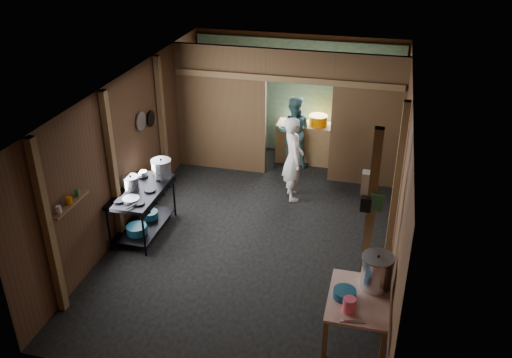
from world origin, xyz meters
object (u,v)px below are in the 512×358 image
(stove_pot_large, at_px, (162,169))
(gas_range, at_px, (143,211))
(stock_pot, at_px, (377,272))
(yellow_tub, at_px, (318,120))
(cook, at_px, (293,159))
(pink_bucket, at_px, (349,305))
(prep_table, at_px, (357,317))

(stove_pot_large, bearing_deg, gas_range, -108.47)
(stock_pot, height_order, yellow_tub, stock_pot)
(stock_pot, distance_m, cook, 3.58)
(pink_bucket, bearing_deg, gas_range, 152.04)
(gas_range, xyz_separation_m, cook, (2.22, 1.82, 0.40))
(cook, bearing_deg, yellow_tub, -29.42)
(stove_pot_large, distance_m, pink_bucket, 4.22)
(stock_pot, relative_size, pink_bucket, 2.55)
(prep_table, relative_size, stock_pot, 2.16)
(prep_table, height_order, yellow_tub, yellow_tub)
(stove_pot_large, bearing_deg, yellow_tub, 52.63)
(stove_pot_large, relative_size, cook, 0.21)
(prep_table, bearing_deg, pink_bucket, -109.51)
(prep_table, height_order, pink_bucket, pink_bucket)
(gas_range, relative_size, prep_table, 1.32)
(gas_range, height_order, prep_table, gas_range)
(gas_range, distance_m, yellow_tub, 4.28)
(stove_pot_large, xyz_separation_m, cook, (2.05, 1.31, -0.17))
(prep_table, bearing_deg, stove_pot_large, 148.87)
(pink_bucket, xyz_separation_m, cook, (-1.39, 3.73, 0.09))
(gas_range, relative_size, stock_pot, 2.86)
(cook, bearing_deg, pink_bucket, 178.47)
(stove_pot_large, height_order, pink_bucket, stove_pot_large)
(pink_bucket, distance_m, yellow_tub, 5.52)
(prep_table, bearing_deg, stock_pot, 56.33)
(stock_pot, relative_size, yellow_tub, 1.26)
(yellow_tub, bearing_deg, stove_pot_large, -127.37)
(stock_pot, bearing_deg, cook, 117.87)
(pink_bucket, distance_m, cook, 3.98)
(stove_pot_large, bearing_deg, stock_pot, -26.57)
(stove_pot_large, relative_size, pink_bucket, 1.81)
(prep_table, xyz_separation_m, stove_pot_large, (-3.54, 2.14, 0.67))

